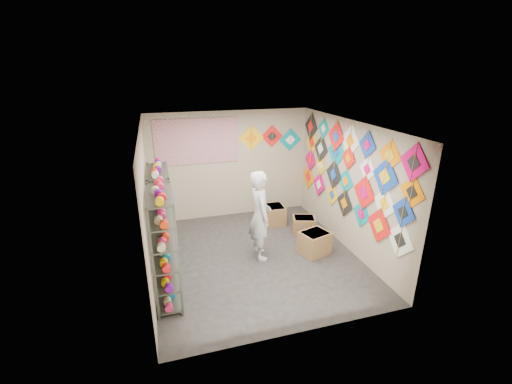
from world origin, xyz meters
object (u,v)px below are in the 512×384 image
object	(u,v)px
shelf_rack_front	(164,247)
carton_a	(315,243)
shopkeeper	(260,215)
carton_b	(304,226)
carton_c	(274,215)
shelf_rack_back	(162,216)

from	to	relation	value
shelf_rack_front	carton_a	world-z (taller)	shelf_rack_front
shopkeeper	carton_b	xyz separation A→B (m)	(1.27, 0.66, -0.71)
carton_c	shelf_rack_front	bearing A→B (deg)	-137.26
shelf_rack_back	carton_a	size ratio (longest dim) A/B	3.34
carton_b	carton_c	size ratio (longest dim) A/B	0.94
shelf_rack_front	carton_b	world-z (taller)	shelf_rack_front
shelf_rack_front	carton_c	xyz separation A→B (m)	(2.67, 2.24, -0.72)
carton_c	carton_a	bearing A→B (deg)	-75.56
shelf_rack_back	shopkeeper	distance (m)	1.93
shelf_rack_front	carton_b	bearing A→B (deg)	25.65
shopkeeper	carton_c	world-z (taller)	shopkeeper
shelf_rack_front	shelf_rack_back	world-z (taller)	same
shopkeeper	carton_a	distance (m)	1.33
shelf_rack_front	shelf_rack_back	xyz separation A→B (m)	(0.00, 1.30, 0.00)
carton_b	carton_c	world-z (taller)	carton_c
carton_a	carton_b	size ratio (longest dim) A/B	1.13
shopkeeper	shelf_rack_front	bearing A→B (deg)	116.86
shelf_rack_back	carton_c	size ratio (longest dim) A/B	3.54
shelf_rack_back	carton_c	bearing A→B (deg)	19.40
shelf_rack_front	shopkeeper	bearing A→B (deg)	24.31
carton_b	carton_c	bearing A→B (deg)	141.76
carton_a	carton_c	distance (m)	1.64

